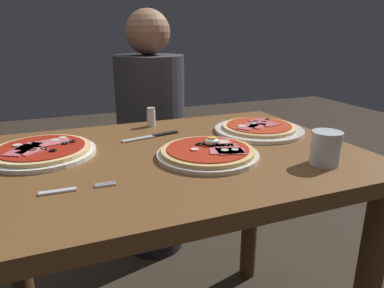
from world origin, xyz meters
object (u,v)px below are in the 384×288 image
pizza_foreground (208,153)px  knife (155,136)px  pizza_across_left (42,151)px  fork (72,189)px  diner_person (152,144)px  salt_shaker (151,117)px  pizza_across_right (259,129)px  water_glass_near (325,150)px  dining_table (172,198)px

pizza_foreground → knife: (-0.08, 0.24, -0.01)m
pizza_across_left → fork: 0.27m
diner_person → salt_shaker: bearing=75.1°
pizza_across_left → fork: (0.06, -0.26, -0.01)m
pizza_foreground → knife: pizza_foreground is taller
pizza_across_right → water_glass_near: size_ratio=3.47×
dining_table → pizza_across_left: pizza_across_left is taller
salt_shaker → water_glass_near: bearing=-59.7°
knife → salt_shaker: 0.13m
pizza_foreground → knife: 0.25m
knife → salt_shaker: (0.03, 0.13, 0.03)m
pizza_foreground → fork: (-0.35, -0.08, -0.01)m
dining_table → pizza_across_left: size_ratio=3.66×
diner_person → pizza_foreground: bearing=86.0°
water_glass_near → pizza_foreground: bearing=148.1°
dining_table → knife: 0.22m
water_glass_near → fork: (-0.61, 0.07, -0.03)m
pizza_foreground → fork: pizza_foreground is taller
dining_table → salt_shaker: size_ratio=15.60×
fork → diner_person: (0.41, 0.86, -0.20)m
knife → diner_person: diner_person is taller
dining_table → pizza_across_right: bearing=15.2°
diner_person → knife: bearing=76.0°
pizza_across_left → salt_shaker: (0.36, 0.19, 0.02)m
fork → salt_shaker: bearing=56.4°
fork → salt_shaker: (0.30, 0.45, 0.03)m
dining_table → fork: size_ratio=6.63×
diner_person → pizza_across_left: bearing=51.9°
pizza_across_left → pizza_across_right: same height
dining_table → salt_shaker: salt_shaker is taller
dining_table → pizza_across_left: (-0.33, 0.11, 0.15)m
pizza_across_left → knife: 0.34m
pizza_foreground → diner_person: diner_person is taller
knife → pizza_across_right: bearing=-12.7°
water_glass_near → knife: 0.52m
dining_table → salt_shaker: 0.34m
pizza_foreground → fork: bearing=-166.8°
pizza_across_right → fork: pizza_across_right is taller
pizza_across_right → salt_shaker: bearing=147.0°
pizza_foreground → water_glass_near: (0.25, -0.16, 0.02)m
pizza_foreground → diner_person: (0.05, 0.78, -0.21)m
pizza_across_left → water_glass_near: water_glass_near is taller
salt_shaker → knife: bearing=-101.1°
salt_shaker → pizza_foreground: bearing=-81.6°
pizza_across_right → fork: 0.66m
water_glass_near → fork: 0.61m
dining_table → diner_person: diner_person is taller
water_glass_near → knife: size_ratio=0.44×
pizza_foreground → pizza_across_right: (0.26, 0.16, -0.00)m
salt_shaker → dining_table: bearing=-94.9°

